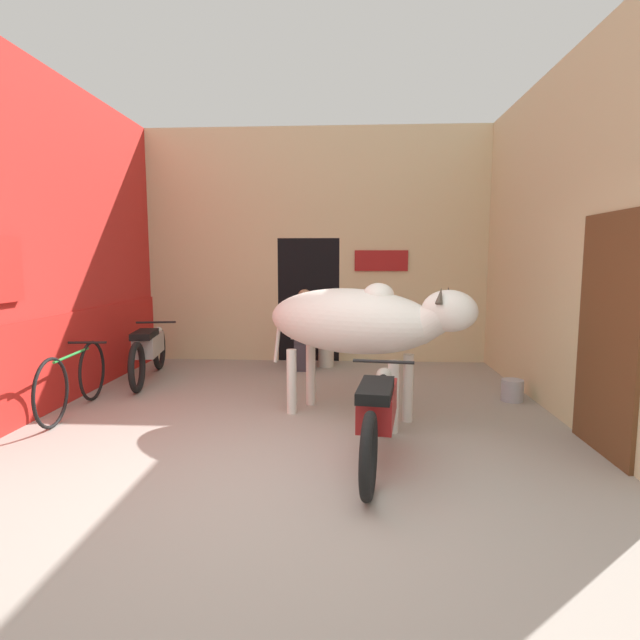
% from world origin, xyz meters
% --- Properties ---
extents(ground_plane, '(30.00, 30.00, 0.00)m').
position_xyz_m(ground_plane, '(0.00, 0.00, 0.00)').
color(ground_plane, '#9E9389').
extents(wall_left_shopfront, '(0.25, 4.72, 3.82)m').
position_xyz_m(wall_left_shopfront, '(-2.88, 2.35, 1.85)').
color(wall_left_shopfront, red).
rests_on(wall_left_shopfront, ground_plane).
extents(wall_back_with_doorway, '(5.59, 0.93, 3.82)m').
position_xyz_m(wall_back_with_doorway, '(-0.03, 4.93, 1.66)').
color(wall_back_with_doorway, beige).
rests_on(wall_back_with_doorway, ground_plane).
extents(wall_right_with_door, '(0.22, 4.72, 3.82)m').
position_xyz_m(wall_right_with_door, '(2.88, 2.31, 1.88)').
color(wall_right_with_door, beige).
rests_on(wall_right_with_door, ground_plane).
extents(cow, '(2.29, 1.54, 1.46)m').
position_xyz_m(cow, '(0.64, 1.66, 1.05)').
color(cow, silver).
rests_on(cow, ground_plane).
extents(motorcycle_near, '(0.58, 2.06, 0.75)m').
position_xyz_m(motorcycle_near, '(0.79, 0.57, 0.43)').
color(motorcycle_near, black).
rests_on(motorcycle_near, ground_plane).
extents(motorcycle_far, '(0.59, 2.02, 0.77)m').
position_xyz_m(motorcycle_far, '(-2.27, 3.24, 0.44)').
color(motorcycle_far, black).
rests_on(motorcycle_far, ground_plane).
extents(bicycle, '(0.44, 1.73, 0.74)m').
position_xyz_m(bicycle, '(-2.50, 1.71, 0.37)').
color(bicycle, black).
rests_on(bicycle, ground_plane).
extents(shopkeeper_seated, '(0.42, 0.34, 1.24)m').
position_xyz_m(shopkeeper_seated, '(-0.13, 4.05, 0.65)').
color(shopkeeper_seated, '#3D3842').
rests_on(shopkeeper_seated, ground_plane).
extents(plastic_stool, '(0.35, 0.35, 0.43)m').
position_xyz_m(plastic_stool, '(0.19, 4.27, 0.23)').
color(plastic_stool, beige).
rests_on(plastic_stool, ground_plane).
extents(bucket, '(0.26, 0.26, 0.26)m').
position_xyz_m(bucket, '(2.52, 2.45, 0.13)').
color(bucket, '#A8A8B2').
rests_on(bucket, ground_plane).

